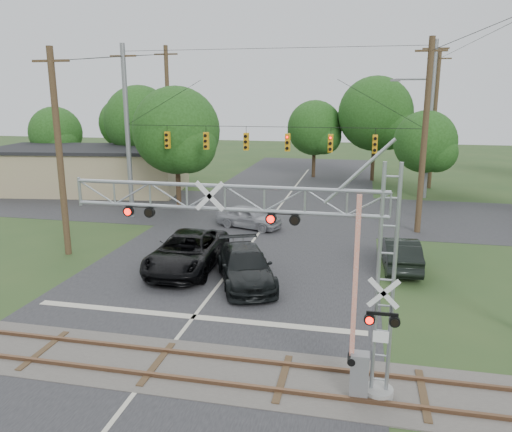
% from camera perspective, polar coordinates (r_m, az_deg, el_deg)
% --- Properties ---
extents(ground, '(160.00, 160.00, 0.00)m').
position_cam_1_polar(ground, '(15.12, -14.40, -19.89)').
color(ground, '#29441F').
rests_on(ground, ground).
extents(road_main, '(14.00, 90.00, 0.02)m').
position_cam_1_polar(road_main, '(23.48, -3.51, -6.91)').
color(road_main, '#242426').
rests_on(road_main, ground).
extents(road_cross, '(90.00, 12.00, 0.02)m').
position_cam_1_polar(road_cross, '(36.60, 2.39, 0.65)').
color(road_cross, '#242426').
rests_on(road_cross, ground).
extents(railroad_track, '(90.00, 3.20, 0.17)m').
position_cam_1_polar(railroad_track, '(16.63, -11.24, -16.23)').
color(railroad_track, '#44403B').
rests_on(railroad_track, ground).
extents(crossing_gantry, '(9.25, 0.85, 6.63)m').
position_cam_1_polar(crossing_gantry, '(13.60, 3.17, -4.28)').
color(crossing_gantry, gray).
rests_on(crossing_gantry, ground).
extents(traffic_signal_span, '(19.34, 0.36, 11.50)m').
position_cam_1_polar(traffic_signal_span, '(31.67, 2.87, 9.00)').
color(traffic_signal_span, gray).
rests_on(traffic_signal_span, ground).
extents(pickup_black, '(3.05, 6.37, 1.75)m').
position_cam_1_polar(pickup_black, '(24.41, -7.86, -4.05)').
color(pickup_black, black).
rests_on(pickup_black, ground).
extents(car_dark, '(4.08, 5.88, 1.58)m').
position_cam_1_polar(car_dark, '(22.41, -1.21, -5.78)').
color(car_dark, black).
rests_on(car_dark, ground).
extents(sedan_silver, '(4.57, 2.91, 1.45)m').
position_cam_1_polar(sedan_silver, '(31.68, -0.80, -0.08)').
color(sedan_silver, gray).
rests_on(sedan_silver, ground).
extents(suv_dark, '(1.89, 4.74, 1.53)m').
position_cam_1_polar(suv_dark, '(25.33, 16.14, -4.08)').
color(suv_dark, black).
rests_on(suv_dark, ground).
extents(commercial_building, '(17.43, 10.61, 3.83)m').
position_cam_1_polar(commercial_building, '(46.32, -18.53, 5.11)').
color(commercial_building, tan).
rests_on(commercial_building, ground).
extents(streetlight, '(2.52, 0.26, 9.47)m').
position_cam_1_polar(streetlight, '(35.57, 18.35, 8.22)').
color(streetlight, gray).
rests_on(streetlight, ground).
extents(utility_poles, '(24.10, 29.46, 12.44)m').
position_cam_1_polar(utility_poles, '(34.52, 8.03, 9.87)').
color(utility_poles, '#402D1D').
rests_on(utility_poles, ground).
extents(treeline, '(55.64, 24.17, 10.07)m').
position_cam_1_polar(treeline, '(46.27, 5.43, 10.30)').
color(treeline, '#382919').
rests_on(treeline, ground).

